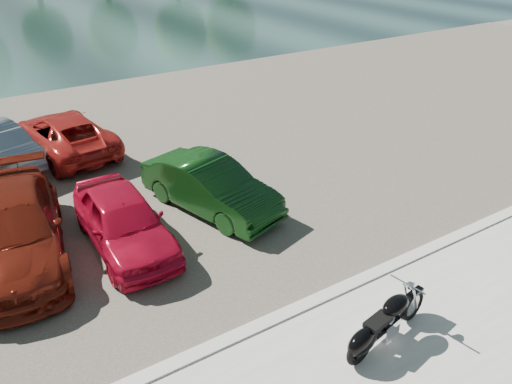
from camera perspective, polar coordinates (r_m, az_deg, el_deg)
ground at (r=10.28m, az=18.39°, el=-16.46°), size 200.00×200.00×0.00m
promenade at (r=9.89m, az=22.98°, el=-19.36°), size 60.00×6.00×0.10m
kerb at (r=11.18m, az=10.73°, el=-10.48°), size 60.00×0.30×0.14m
parking_lot at (r=17.79m, az=-8.89°, el=5.17°), size 60.00×18.00×0.04m
river at (r=45.09m, az=-24.95°, el=17.35°), size 120.00×40.00×0.00m
motorcycle at (r=9.64m, az=14.08°, el=-14.64°), size 2.31×0.82×1.05m
car_3 at (r=12.71m, az=-26.02°, el=-3.89°), size 2.93×5.58×1.54m
car_4 at (r=12.29m, az=-14.91°, el=-3.18°), size 1.68×4.13×1.40m
car_5 at (r=13.45m, az=-5.21°, el=0.68°), size 2.61×4.48×1.39m
car_10 at (r=17.99m, az=-20.95°, el=6.22°), size 2.83×5.07×1.34m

